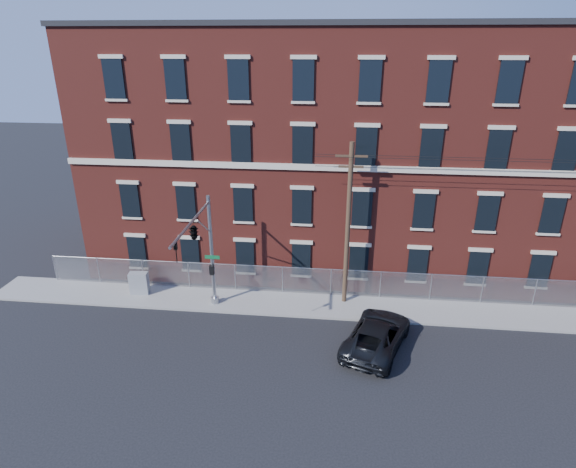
# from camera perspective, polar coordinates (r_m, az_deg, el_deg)

# --- Properties ---
(ground) EXTENTS (140.00, 140.00, 0.00)m
(ground) POSITION_cam_1_polar(r_m,az_deg,el_deg) (25.37, 2.18, -14.47)
(ground) COLOR black
(ground) RESTS_ON ground
(sidewalk) EXTENTS (65.00, 3.00, 0.12)m
(sidewalk) POSITION_cam_1_polar(r_m,az_deg,el_deg) (31.36, 25.63, -8.96)
(sidewalk) COLOR gray
(sidewalk) RESTS_ON ground
(mill_building) EXTENTS (55.30, 14.32, 16.30)m
(mill_building) POSITION_cam_1_polar(r_m,az_deg,el_deg) (36.54, 23.47, 9.41)
(mill_building) COLOR maroon
(mill_building) RESTS_ON ground
(chain_link_fence) EXTENTS (59.06, 0.06, 1.85)m
(chain_link_fence) POSITION_cam_1_polar(r_m,az_deg,el_deg) (31.96, 25.22, -6.23)
(chain_link_fence) COLOR #A5A8AD
(chain_link_fence) RESTS_ON ground
(traffic_signal_mast) EXTENTS (0.90, 6.75, 7.00)m
(traffic_signal_mast) POSITION_cam_1_polar(r_m,az_deg,el_deg) (25.56, -10.82, -0.64)
(traffic_signal_mast) COLOR #9EA0A5
(traffic_signal_mast) RESTS_ON ground
(utility_pole_near) EXTENTS (1.80, 0.28, 10.00)m
(utility_pole_near) POSITION_cam_1_polar(r_m,az_deg,el_deg) (27.70, 7.31, 1.31)
(utility_pole_near) COLOR #443222
(utility_pole_near) RESTS_ON ground
(pickup_truck) EXTENTS (4.44, 6.24, 1.58)m
(pickup_truck) POSITION_cam_1_polar(r_m,az_deg,el_deg) (25.89, 10.74, -11.90)
(pickup_truck) COLOR black
(pickup_truck) RESTS_ON ground
(utility_cabinet) EXTENTS (1.22, 0.70, 1.46)m
(utility_cabinet) POSITION_cam_1_polar(r_m,az_deg,el_deg) (31.70, -17.64, -5.71)
(utility_cabinet) COLOR gray
(utility_cabinet) RESTS_ON sidewalk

